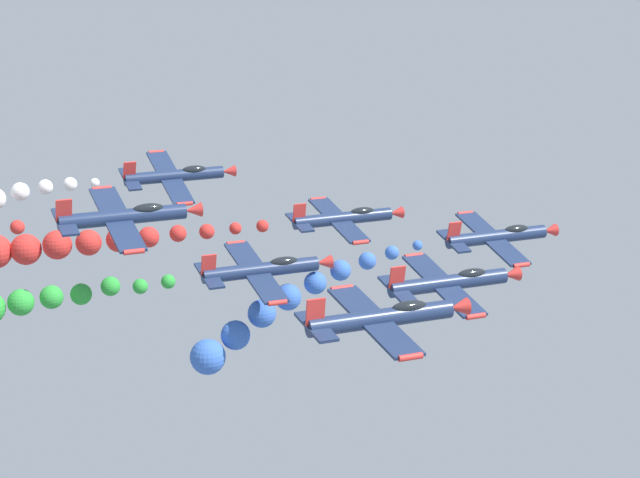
{
  "coord_description": "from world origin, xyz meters",
  "views": [
    {
      "loc": [
        79.62,
        -33.97,
        154.4
      ],
      "look_at": [
        0.0,
        0.0,
        131.38
      ],
      "focal_mm": 66.67,
      "sensor_mm": 36.0,
      "label": 1
    }
  ],
  "objects_px": {
    "airplane_trailing": "(383,317)",
    "airplane_right_outer": "(176,175)",
    "airplane_lead": "(498,236)",
    "airplane_high_slot": "(125,216)",
    "airplane_right_inner": "(451,282)",
    "airplane_left_inner": "(345,218)",
    "airplane_left_outer": "(263,269)"
  },
  "relations": [
    {
      "from": "airplane_right_outer",
      "to": "airplane_high_slot",
      "type": "height_order",
      "value": "airplane_high_slot"
    },
    {
      "from": "airplane_left_inner",
      "to": "airplane_right_outer",
      "type": "height_order",
      "value": "airplane_right_outer"
    },
    {
      "from": "airplane_left_inner",
      "to": "airplane_right_inner",
      "type": "relative_size",
      "value": 1.0
    },
    {
      "from": "airplane_right_inner",
      "to": "airplane_high_slot",
      "type": "distance_m",
      "value": 23.15
    },
    {
      "from": "airplane_lead",
      "to": "airplane_trailing",
      "type": "height_order",
      "value": "airplane_trailing"
    },
    {
      "from": "airplane_right_outer",
      "to": "airplane_high_slot",
      "type": "distance_m",
      "value": 23.42
    },
    {
      "from": "airplane_lead",
      "to": "airplane_right_inner",
      "type": "height_order",
      "value": "airplane_right_inner"
    },
    {
      "from": "airplane_left_inner",
      "to": "airplane_high_slot",
      "type": "height_order",
      "value": "airplane_high_slot"
    },
    {
      "from": "airplane_left_outer",
      "to": "airplane_high_slot",
      "type": "distance_m",
      "value": 11.5
    },
    {
      "from": "airplane_lead",
      "to": "airplane_trailing",
      "type": "bearing_deg",
      "value": -43.76
    },
    {
      "from": "airplane_left_inner",
      "to": "airplane_right_outer",
      "type": "distance_m",
      "value": 15.85
    },
    {
      "from": "airplane_left_outer",
      "to": "airplane_trailing",
      "type": "distance_m",
      "value": 21.73
    },
    {
      "from": "airplane_trailing",
      "to": "airplane_right_outer",
      "type": "bearing_deg",
      "value": 179.77
    },
    {
      "from": "airplane_right_inner",
      "to": "airplane_trailing",
      "type": "xyz_separation_m",
      "value": [
        11.24,
        -10.76,
        2.32
      ]
    },
    {
      "from": "airplane_left_inner",
      "to": "airplane_right_outer",
      "type": "xyz_separation_m",
      "value": [
        -9.99,
        -11.99,
        2.79
      ]
    },
    {
      "from": "airplane_lead",
      "to": "airplane_left_inner",
      "type": "distance_m",
      "value": 13.61
    },
    {
      "from": "airplane_lead",
      "to": "airplane_high_slot",
      "type": "height_order",
      "value": "airplane_high_slot"
    },
    {
      "from": "airplane_lead",
      "to": "airplane_right_inner",
      "type": "bearing_deg",
      "value": -43.78
    },
    {
      "from": "airplane_right_inner",
      "to": "airplane_left_outer",
      "type": "relative_size",
      "value": 1.0
    },
    {
      "from": "airplane_high_slot",
      "to": "airplane_left_inner",
      "type": "bearing_deg",
      "value": 117.09
    },
    {
      "from": "airplane_left_inner",
      "to": "airplane_high_slot",
      "type": "distance_m",
      "value": 24.98
    },
    {
      "from": "airplane_left_outer",
      "to": "airplane_left_inner",
      "type": "bearing_deg",
      "value": 133.19
    },
    {
      "from": "airplane_left_outer",
      "to": "airplane_right_outer",
      "type": "bearing_deg",
      "value": -178.77
    },
    {
      "from": "airplane_right_outer",
      "to": "airplane_high_slot",
      "type": "xyz_separation_m",
      "value": [
        21.16,
        -9.84,
        1.97
      ]
    },
    {
      "from": "airplane_left_inner",
      "to": "airplane_right_inner",
      "type": "xyz_separation_m",
      "value": [
        21.1,
        -1.4,
        0.32
      ]
    },
    {
      "from": "airplane_left_outer",
      "to": "airplane_trailing",
      "type": "relative_size",
      "value": 1.0
    },
    {
      "from": "airplane_trailing",
      "to": "airplane_high_slot",
      "type": "height_order",
      "value": "airplane_high_slot"
    },
    {
      "from": "airplane_lead",
      "to": "airplane_trailing",
      "type": "relative_size",
      "value": 1.0
    },
    {
      "from": "airplane_right_outer",
      "to": "airplane_lead",
      "type": "bearing_deg",
      "value": 46.88
    },
    {
      "from": "airplane_high_slot",
      "to": "airplane_right_inner",
      "type": "bearing_deg",
      "value": 64.07
    },
    {
      "from": "airplane_left_inner",
      "to": "airplane_trailing",
      "type": "height_order",
      "value": "airplane_trailing"
    },
    {
      "from": "airplane_right_outer",
      "to": "airplane_trailing",
      "type": "relative_size",
      "value": 1.0
    }
  ]
}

